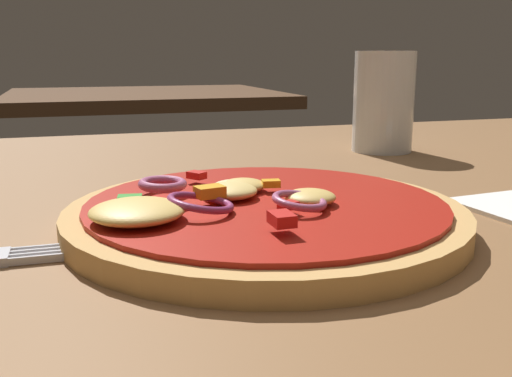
# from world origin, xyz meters

# --- Properties ---
(dining_table) EXTENTS (1.44, 0.93, 0.03)m
(dining_table) POSITION_xyz_m (0.00, 0.00, 0.02)
(dining_table) COLOR brown
(dining_table) RESTS_ON ground
(pizza) EXTENTS (0.24, 0.24, 0.03)m
(pizza) POSITION_xyz_m (-0.01, -0.00, 0.04)
(pizza) COLOR tan
(pizza) RESTS_ON dining_table
(beer_glass) EXTENTS (0.06, 0.06, 0.11)m
(beer_glass) POSITION_xyz_m (0.20, 0.24, 0.08)
(beer_glass) COLOR silver
(beer_glass) RESTS_ON dining_table
(background_table) EXTENTS (0.75, 0.61, 0.03)m
(background_table) POSITION_xyz_m (0.08, 1.36, 0.02)
(background_table) COLOR #4C301C
(background_table) RESTS_ON ground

